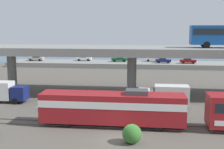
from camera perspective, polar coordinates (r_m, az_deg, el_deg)
ground_plane at (r=29.74m, az=1.68°, el=-12.38°), size 260.00×260.00×0.00m
rail_strip_near at (r=32.73m, az=2.19°, el=-10.24°), size 110.00×0.12×0.12m
rail_strip_far at (r=34.20m, az=2.40°, el=-9.38°), size 110.00×0.12×0.12m
train_locomotive at (r=33.06m, az=-1.36°, el=-6.17°), size 16.99×3.04×4.18m
highway_overpass at (r=47.80m, az=3.86°, el=4.30°), size 96.00×10.30×7.77m
service_truck_west at (r=41.42m, az=10.15°, el=-3.98°), size 6.80×2.46×3.04m
service_truck_east at (r=46.34m, az=-20.26°, el=-3.02°), size 6.80×2.46×3.04m
pier_parking_lot at (r=83.25m, az=5.06°, el=1.94°), size 73.38×10.23×1.27m
parked_car_0 at (r=82.40m, az=14.35°, el=2.60°), size 4.17×1.86×1.50m
parked_car_1 at (r=86.78m, az=-5.43°, el=3.16°), size 4.39×1.94×1.50m
parked_car_2 at (r=85.59m, az=7.91°, el=3.03°), size 4.38×1.87×1.50m
parked_car_3 at (r=84.23m, az=1.46°, el=3.02°), size 4.35×1.86×1.50m
parked_car_4 at (r=89.16m, az=-14.37°, el=3.07°), size 4.43×1.96×1.50m
parked_car_5 at (r=82.04m, az=9.79°, el=2.73°), size 4.11×1.83×1.50m
harbor_water at (r=106.16m, az=5.44°, el=3.12°), size 140.00×36.00×0.01m
shrub_right at (r=28.59m, az=3.86°, el=-11.31°), size 1.85×1.85×1.85m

